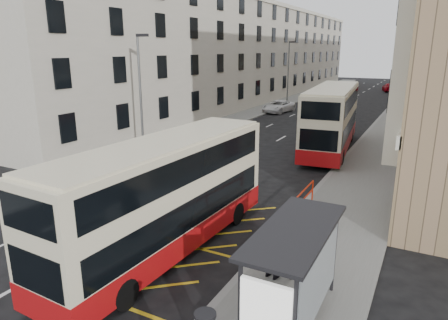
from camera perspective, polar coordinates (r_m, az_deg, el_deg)
The scene contains 19 objects.
ground at distance 15.86m, azimuth -20.60°, elevation -12.55°, with size 200.00×200.00×0.00m, color black.
pavement_right at distance 39.76m, azimuth 23.11°, elevation 4.00°, with size 4.00×120.00×0.15m, color slate.
pavement_left at distance 43.71m, azimuth 2.43°, elevation 6.18°, with size 3.00×120.00×0.15m, color slate.
kerb_right at distance 39.96m, azimuth 20.26°, elevation 4.34°, with size 0.25×120.00×0.15m, color gray.
kerb_left at distance 43.10m, azimuth 4.24°, elevation 6.02°, with size 0.25×120.00×0.15m, color gray.
road_markings at distance 55.56m, azimuth 16.29°, elevation 7.53°, with size 10.00×110.00×0.01m, color silver, non-canonical shape.
terrace_left at distance 59.69m, azimuth 3.76°, elevation 14.90°, with size 9.18×79.00×13.25m.
bus_shelter at distance 10.32m, azimuth 10.14°, elevation -14.16°, with size 1.65×4.25×2.70m.
guard_railing at distance 16.72m, azimuth 9.57°, elevation -6.98°, with size 0.06×6.56×1.01m.
street_lamp_near at distance 27.29m, azimuth -11.80°, elevation 9.85°, with size 0.93×0.18×8.00m.
street_lamp_far at distance 53.90m, azimuth 9.22°, elevation 12.66°, with size 0.93×0.18×8.00m.
double_decker_front at distance 14.44m, azimuth -8.36°, elevation -5.20°, with size 2.84×10.58×4.18m.
double_decker_rear at distance 29.85m, azimuth 15.10°, elevation 5.71°, with size 3.86×11.86×4.65m.
pedestrian_mid at distance 13.45m, azimuth 10.54°, elevation -12.61°, with size 0.74×0.58×1.53m, color black.
pedestrian_far at distance 12.94m, azimuth 7.01°, elevation -12.72°, with size 1.12×0.46×1.91m, color black.
white_van at distance 47.75m, azimuth 7.80°, elevation 7.60°, with size 2.28×4.94×1.37m, color white.
car_silver at distance 61.47m, azimuth 14.38°, elevation 9.08°, with size 1.77×4.39×1.50m, color #979A9E.
car_dark at distance 75.48m, azimuth 15.51°, elevation 10.07°, with size 1.42×4.07×1.34m, color black.
car_red at distance 76.20m, azimuth 22.61°, elevation 9.54°, with size 2.04×5.01×1.45m, color #A8000C.
Camera 1 is at (10.87, -9.01, 7.22)m, focal length 32.00 mm.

